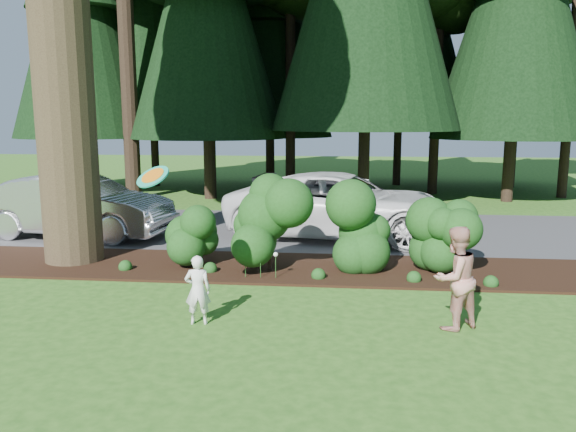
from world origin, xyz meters
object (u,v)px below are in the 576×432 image
Objects in this scene: car_dark_suv at (341,199)px; frisbee at (153,176)px; adult at (455,278)px; car_white_suv at (343,205)px; car_silver_wagon at (77,206)px; child at (198,290)px.

frisbee is at bearing 168.72° from car_dark_suv.
car_dark_suv is at bearing -111.50° from adult.
car_white_suv reaches higher than car_dark_suv.
car_white_suv reaches higher than car_silver_wagon.
adult reaches higher than child.
car_white_suv is at bearing -78.28° from car_silver_wagon.
adult reaches higher than car_dark_suv.
car_dark_suv is (-0.08, 2.02, -0.12)m from car_white_suv.
frisbee is (4.18, -5.92, 1.42)m from car_silver_wagon.
frisbee reaches higher than child.
adult is at bearing 175.38° from child.
frisbee reaches higher than car_silver_wagon.
car_silver_wagon reaches higher than adult.
car_dark_suv is at bearing -62.46° from car_silver_wagon.
car_dark_suv is 4.65× the size of child.
frisbee is at bearing -138.64° from car_silver_wagon.
car_silver_wagon is 7.41m from car_dark_suv.
adult is 4.74m from frisbee.
car_white_suv is 7.31m from frisbee.
car_dark_suv is 8.88× the size of frisbee.
child is (-2.09, -8.61, -0.22)m from car_dark_suv.
child is 1.84m from frisbee.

